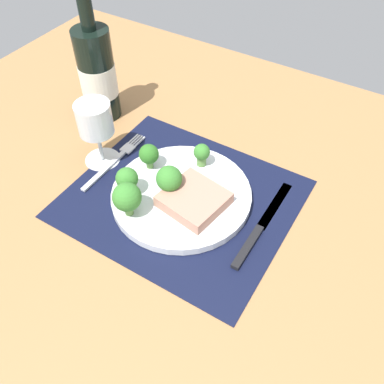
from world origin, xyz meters
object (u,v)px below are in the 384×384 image
(steak, at_px, (194,200))
(knife, at_px, (259,229))
(plate, at_px, (181,195))
(wine_glass, at_px, (95,123))
(fork, at_px, (115,160))
(wine_bottle, at_px, (97,74))

(steak, xyz_separation_m, knife, (0.12, 0.02, -0.02))
(plate, distance_m, knife, 0.16)
(steak, relative_size, wine_glass, 0.76)
(steak, distance_m, fork, 0.21)
(plate, distance_m, wine_bottle, 0.34)
(fork, bearing_deg, wine_glass, -165.16)
(steak, bearing_deg, wine_glass, 175.07)
(plate, distance_m, steak, 0.04)
(steak, xyz_separation_m, wine_bottle, (-0.33, 0.15, 0.08))
(fork, relative_size, wine_bottle, 0.66)
(steak, xyz_separation_m, wine_glass, (-0.23, 0.02, 0.07))
(knife, bearing_deg, plate, -175.46)
(wine_glass, bearing_deg, plate, -2.11)
(plate, xyz_separation_m, knife, (0.16, 0.01, -0.00))
(fork, height_order, knife, knife)
(steak, height_order, wine_glass, wine_glass)
(steak, bearing_deg, plate, 159.94)
(knife, distance_m, wine_glass, 0.37)
(wine_bottle, bearing_deg, knife, -15.62)
(wine_bottle, bearing_deg, wine_glass, -52.01)
(steak, distance_m, wine_bottle, 0.37)
(plate, relative_size, knife, 1.15)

